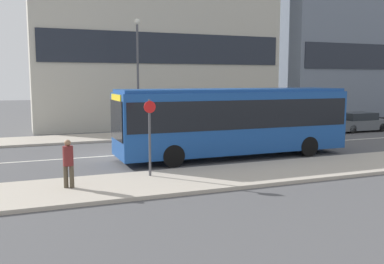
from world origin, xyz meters
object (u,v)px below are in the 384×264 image
at_px(city_bus, 233,118).
at_px(street_lamp, 138,66).
at_px(pedestrian_near_stop, 68,161).
at_px(bus_stop_sign, 150,132).
at_px(parked_car_1, 358,122).
at_px(parked_car_0, 292,125).

xyz_separation_m(city_bus, street_lamp, (-2.52, 8.02, 2.64)).
height_order(pedestrian_near_stop, bus_stop_sign, bus_stop_sign).
distance_m(pedestrian_near_stop, bus_stop_sign, 3.16).
height_order(city_bus, bus_stop_sign, city_bus).
bearing_deg(city_bus, parked_car_1, 28.54).
distance_m(bus_stop_sign, street_lamp, 11.56).
bearing_deg(bus_stop_sign, parked_car_1, 25.85).
bearing_deg(city_bus, parked_car_0, 42.98).
height_order(parked_car_1, pedestrian_near_stop, pedestrian_near_stop).
xyz_separation_m(city_bus, pedestrian_near_stop, (-7.95, -3.64, -0.83)).
xyz_separation_m(city_bus, parked_car_1, (12.94, 5.73, -1.24)).
bearing_deg(pedestrian_near_stop, street_lamp, 90.69).
relative_size(bus_stop_sign, street_lamp, 0.39).
bearing_deg(parked_car_0, street_lamp, 167.91).
height_order(parked_car_0, parked_car_1, parked_car_1).
bearing_deg(street_lamp, parked_car_1, -8.44).
xyz_separation_m(bus_stop_sign, street_lamp, (2.44, 10.97, 2.73)).
height_order(parked_car_0, street_lamp, street_lamp).
relative_size(pedestrian_near_stop, street_lamp, 0.22).
height_order(city_bus, parked_car_0, city_bus).
distance_m(parked_car_0, bus_stop_sign, 15.28).
height_order(parked_car_1, bus_stop_sign, bus_stop_sign).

